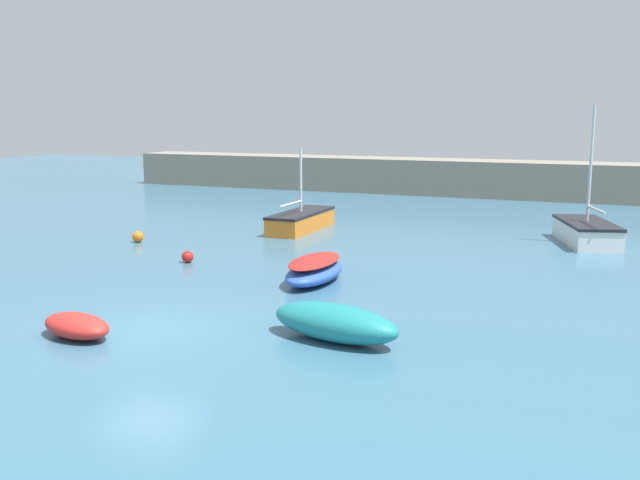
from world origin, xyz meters
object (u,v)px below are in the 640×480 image
open_tender_yellow (335,323)px  mooring_buoy_orange (138,237)px  dinghy_near_pier (77,326)px  mooring_buoy_red (188,257)px  rowboat_with_red_cover (315,270)px  sailboat_tall_mast (586,232)px  sailboat_twin_hulled (301,221)px

open_tender_yellow → mooring_buoy_orange: bearing=-24.4°
dinghy_near_pier → mooring_buoy_red: dinghy_near_pier is taller
rowboat_with_red_cover → open_tender_yellow: (2.83, -5.33, 0.03)m
sailboat_tall_mast → mooring_buoy_orange: bearing=93.6°
sailboat_tall_mast → dinghy_near_pier: bearing=131.3°
open_tender_yellow → rowboat_with_red_cover: bearing=-50.7°
mooring_buoy_orange → sailboat_tall_mast: bearing=21.8°
mooring_buoy_orange → open_tender_yellow: bearing=-35.7°
open_tender_yellow → dinghy_near_pier: size_ratio=1.62×
open_tender_yellow → sailboat_twin_hulled: (-7.52, 14.58, 0.02)m
rowboat_with_red_cover → sailboat_tall_mast: (7.73, 10.73, 0.10)m
sailboat_tall_mast → sailboat_twin_hulled: bearing=78.5°
sailboat_twin_hulled → dinghy_near_pier: size_ratio=2.19×
open_tender_yellow → sailboat_twin_hulled: bearing=-51.4°
dinghy_near_pier → mooring_buoy_orange: dinghy_near_pier is taller
rowboat_with_red_cover → open_tender_yellow: open_tender_yellow is taller
rowboat_with_red_cover → dinghy_near_pier: (-3.03, -7.56, -0.12)m
open_tender_yellow → sailboat_twin_hulled: sailboat_twin_hulled is taller
dinghy_near_pier → mooring_buoy_orange: (-6.73, 11.28, -0.06)m
mooring_buoy_orange → sailboat_twin_hulled: bearing=47.5°
mooring_buoy_red → open_tender_yellow: bearing=-37.2°
sailboat_tall_mast → mooring_buoy_red: sailboat_tall_mast is taller
rowboat_with_red_cover → open_tender_yellow: size_ratio=0.97×
dinghy_near_pier → sailboat_tall_mast: sailboat_tall_mast is taller
rowboat_with_red_cover → mooring_buoy_orange: (-9.76, 3.72, -0.17)m
open_tender_yellow → dinghy_near_pier: bearing=32.2°
mooring_buoy_red → mooring_buoy_orange: mooring_buoy_orange is taller
sailboat_twin_hulled → rowboat_with_red_cover: bearing=-154.1°
rowboat_with_red_cover → sailboat_twin_hulled: size_ratio=0.72×
sailboat_twin_hulled → dinghy_near_pier: sailboat_twin_hulled is taller
rowboat_with_red_cover → sailboat_twin_hulled: (-4.69, 9.25, 0.05)m
rowboat_with_red_cover → sailboat_twin_hulled: bearing=24.1°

